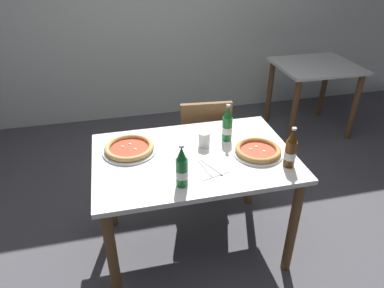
# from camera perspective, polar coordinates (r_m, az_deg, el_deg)

# --- Properties ---
(ground_plane) EXTENTS (8.00, 8.00, 0.00)m
(ground_plane) POSITION_cam_1_polar(r_m,az_deg,el_deg) (2.61, 0.26, -15.79)
(ground_plane) COLOR #4C4C51
(back_wall_tiled) EXTENTS (7.00, 0.10, 2.60)m
(back_wall_tiled) POSITION_cam_1_polar(r_m,az_deg,el_deg) (4.01, -7.63, 22.07)
(back_wall_tiled) COLOR silver
(back_wall_tiled) RESTS_ON ground_plane
(dining_table_main) EXTENTS (1.20, 0.80, 0.75)m
(dining_table_main) POSITION_cam_1_polar(r_m,az_deg,el_deg) (2.19, 0.30, -4.34)
(dining_table_main) COLOR silver
(dining_table_main) RESTS_ON ground_plane
(chair_behind_table) EXTENTS (0.44, 0.44, 0.85)m
(chair_behind_table) POSITION_cam_1_polar(r_m,az_deg,el_deg) (2.82, 1.81, 0.70)
(chair_behind_table) COLOR brown
(chair_behind_table) RESTS_ON ground_plane
(dining_table_background) EXTENTS (0.80, 0.70, 0.75)m
(dining_table_background) POSITION_cam_1_polar(r_m,az_deg,el_deg) (3.95, 19.07, 9.90)
(dining_table_background) COLOR silver
(dining_table_background) RESTS_ON ground_plane
(pizza_margherita_near) EXTENTS (0.33, 0.33, 0.04)m
(pizza_margherita_near) POSITION_cam_1_polar(r_m,az_deg,el_deg) (2.19, -10.07, -0.71)
(pizza_margherita_near) COLOR white
(pizza_margherita_near) RESTS_ON dining_table_main
(pizza_marinara_far) EXTENTS (0.30, 0.30, 0.04)m
(pizza_marinara_far) POSITION_cam_1_polar(r_m,az_deg,el_deg) (2.17, 10.59, -1.09)
(pizza_marinara_far) COLOR white
(pizza_marinara_far) RESTS_ON dining_table_main
(beer_bottle_left) EXTENTS (0.07, 0.07, 0.25)m
(beer_bottle_left) POSITION_cam_1_polar(r_m,az_deg,el_deg) (2.25, 5.72, 3.01)
(beer_bottle_left) COLOR #196B2D
(beer_bottle_left) RESTS_ON dining_table_main
(beer_bottle_center) EXTENTS (0.07, 0.07, 0.25)m
(beer_bottle_center) POSITION_cam_1_polar(r_m,az_deg,el_deg) (2.06, 15.64, -0.98)
(beer_bottle_center) COLOR #512D0F
(beer_bottle_center) RESTS_ON dining_table_main
(beer_bottle_right) EXTENTS (0.07, 0.07, 0.25)m
(beer_bottle_right) POSITION_cam_1_polar(r_m,az_deg,el_deg) (1.83, -1.65, -4.00)
(beer_bottle_right) COLOR #196B2D
(beer_bottle_right) RESTS_ON dining_table_main
(napkin_with_cutlery) EXTENTS (0.22, 0.22, 0.01)m
(napkin_with_cutlery) POSITION_cam_1_polar(r_m,az_deg,el_deg) (2.02, 2.65, -3.87)
(napkin_with_cutlery) COLOR white
(napkin_with_cutlery) RESTS_ON dining_table_main
(paper_cup) EXTENTS (0.07, 0.07, 0.09)m
(paper_cup) POSITION_cam_1_polar(r_m,az_deg,el_deg) (2.20, 1.98, 0.79)
(paper_cup) COLOR white
(paper_cup) RESTS_ON dining_table_main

